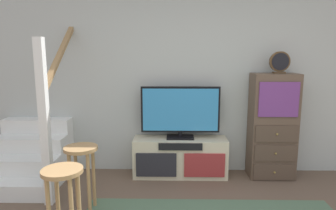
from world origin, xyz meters
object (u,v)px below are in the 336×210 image
object	(u,v)px
bar_stool_far	(82,164)
side_cabinet	(272,126)
television	(180,111)
media_console	(180,157)
bar_stool_near	(63,189)
desk_clock	(280,62)

from	to	relation	value
bar_stool_far	side_cabinet	bearing A→B (deg)	22.98
television	side_cabinet	bearing A→B (deg)	-0.65
media_console	side_cabinet	distance (m)	1.29
bar_stool_far	media_console	bearing A→B (deg)	42.43
bar_stool_near	television	bearing A→B (deg)	56.66
media_console	desk_clock	distance (m)	1.78
television	bar_stool_near	xyz separation A→B (m)	(-1.01, -1.53, -0.37)
desk_clock	bar_stool_near	distance (m)	2.90
desk_clock	bar_stool_near	world-z (taller)	desk_clock
bar_stool_near	bar_stool_far	size ratio (longest dim) A/B	0.99
television	side_cabinet	size ratio (longest dim) A/B	0.75
media_console	side_cabinet	size ratio (longest dim) A/B	0.90
bar_stool_far	desk_clock	bearing A→B (deg)	22.33
side_cabinet	bar_stool_far	bearing A→B (deg)	-157.02
media_console	side_cabinet	world-z (taller)	side_cabinet
television	bar_stool_far	xyz separation A→B (m)	(-1.03, -0.97, -0.36)
bar_stool_near	media_console	bearing A→B (deg)	56.25
desk_clock	bar_stool_near	size ratio (longest dim) A/B	0.40
media_console	bar_stool_far	bearing A→B (deg)	-137.57
bar_stool_near	side_cabinet	bearing A→B (deg)	34.36
television	side_cabinet	world-z (taller)	side_cabinet
side_cabinet	bar_stool_near	xyz separation A→B (m)	(-2.22, -1.52, -0.17)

